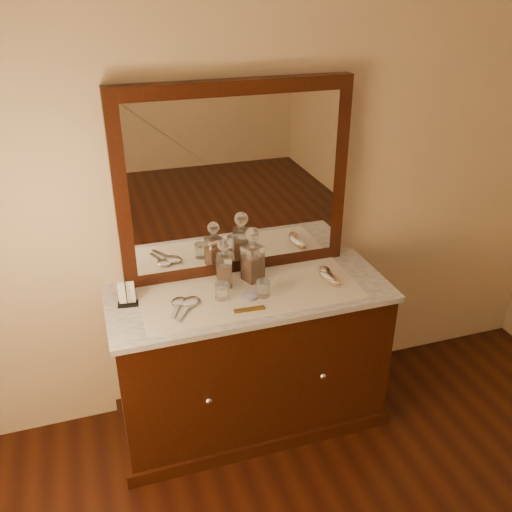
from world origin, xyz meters
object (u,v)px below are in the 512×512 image
object	(u,v)px
hand_mirror_outer	(178,304)
hand_mirror_inner	(189,304)
brush_far	(326,274)
comb	(249,309)
brush_near	(330,279)
decanter_right	(253,260)
pin_dish	(249,296)
napkin_rack	(127,294)
decanter_left	(225,268)
mirror_frame	(235,182)
dresser_cabinet	(250,360)

from	to	relation	value
hand_mirror_outer	hand_mirror_inner	world-z (taller)	hand_mirror_inner
brush_far	hand_mirror_inner	bearing A→B (deg)	-176.03
comb	brush_near	bearing A→B (deg)	17.87
decanter_right	brush_near	distance (m)	0.41
pin_dish	napkin_rack	size ratio (longest dim) A/B	0.57
decanter_left	hand_mirror_outer	xyz separation A→B (m)	(-0.27, -0.12, -0.09)
mirror_frame	hand_mirror_outer	world-z (taller)	mirror_frame
brush_far	pin_dish	bearing A→B (deg)	-171.02
decanter_left	brush_far	bearing A→B (deg)	-9.57
comb	hand_mirror_outer	size ratio (longest dim) A/B	0.78
hand_mirror_outer	brush_far	bearing A→B (deg)	2.07
dresser_cabinet	decanter_left	size ratio (longest dim) A/B	5.38
pin_dish	hand_mirror_outer	world-z (taller)	hand_mirror_outer
comb	napkin_rack	xyz separation A→B (m)	(-0.55, 0.23, 0.05)
dresser_cabinet	hand_mirror_inner	size ratio (longest dim) A/B	6.39
decanter_right	comb	bearing A→B (deg)	-110.80
comb	hand_mirror_inner	world-z (taller)	hand_mirror_inner
pin_dish	decanter_right	bearing A→B (deg)	67.01
comb	decanter_left	bearing A→B (deg)	103.61
dresser_cabinet	brush_near	distance (m)	0.63
decanter_right	mirror_frame	bearing A→B (deg)	108.67
decanter_right	brush_far	bearing A→B (deg)	-14.59
napkin_rack	brush_near	distance (m)	1.03
dresser_cabinet	hand_mirror_inner	xyz separation A→B (m)	(-0.32, -0.05, 0.45)
pin_dish	decanter_right	xyz separation A→B (m)	(0.07, 0.17, 0.11)
mirror_frame	decanter_left	world-z (taller)	mirror_frame
hand_mirror_outer	hand_mirror_inner	bearing A→B (deg)	-25.14
brush_far	hand_mirror_outer	bearing A→B (deg)	-177.93
decanter_right	dresser_cabinet	bearing A→B (deg)	-114.92
comb	mirror_frame	bearing A→B (deg)	85.66
dresser_cabinet	brush_near	world-z (taller)	brush_near
comb	brush_near	xyz separation A→B (m)	(0.48, 0.12, 0.02)
dresser_cabinet	decanter_left	xyz separation A→B (m)	(-0.11, 0.09, 0.54)
pin_dish	brush_near	xyz separation A→B (m)	(0.44, 0.02, 0.01)
hand_mirror_inner	decanter_left	bearing A→B (deg)	32.84
brush_far	hand_mirror_inner	distance (m)	0.75
dresser_cabinet	pin_dish	xyz separation A→B (m)	(-0.02, -0.07, 0.45)
comb	brush_near	size ratio (longest dim) A/B	0.91
comb	hand_mirror_inner	bearing A→B (deg)	158.03
pin_dish	decanter_left	distance (m)	0.20
pin_dish	brush_far	xyz separation A→B (m)	(0.45, 0.07, 0.01)
pin_dish	decanter_left	bearing A→B (deg)	117.05
dresser_cabinet	hand_mirror_inner	bearing A→B (deg)	-171.83
mirror_frame	comb	xyz separation A→B (m)	(-0.06, -0.42, -0.49)
pin_dish	brush_near	distance (m)	0.44
dresser_cabinet	hand_mirror_outer	bearing A→B (deg)	-176.42
decanter_left	decanter_right	bearing A→B (deg)	3.22
mirror_frame	hand_mirror_outer	xyz separation A→B (m)	(-0.37, -0.27, -0.49)
dresser_cabinet	brush_far	distance (m)	0.63
decanter_left	mirror_frame	bearing A→B (deg)	55.08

